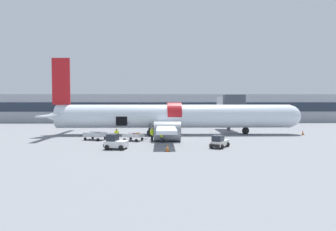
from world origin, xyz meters
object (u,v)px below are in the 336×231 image
(baggage_tug_lead, at_px, (219,142))
(ground_crew_loader_b, at_px, (161,136))
(baggage_cart_queued, at_px, (96,136))
(ground_crew_driver, at_px, (117,135))
(ground_crew_loader_a, at_px, (157,132))
(ground_crew_marshal, at_px, (163,131))
(baggage_cart_loading, at_px, (134,137))
(airplane, at_px, (171,117))
(baggage_tug_mid, at_px, (115,143))
(ground_crew_helper, at_px, (152,133))
(ground_crew_supervisor, at_px, (152,134))

(baggage_tug_lead, relative_size, ground_crew_loader_b, 2.10)
(baggage_cart_queued, relative_size, ground_crew_driver, 2.12)
(ground_crew_loader_a, distance_m, ground_crew_marshal, 0.93)
(baggage_cart_loading, xyz_separation_m, ground_crew_loader_a, (2.93, 2.84, 0.39))
(ground_crew_loader_a, relative_size, ground_crew_marshal, 0.94)
(baggage_cart_loading, height_order, ground_crew_driver, ground_crew_driver)
(baggage_tug_lead, bearing_deg, airplane, 110.08)
(airplane, height_order, ground_crew_loader_a, airplane)
(ground_crew_loader_a, bearing_deg, baggage_tug_mid, -114.41)
(airplane, distance_m, ground_crew_helper, 6.80)
(ground_crew_loader_a, xyz_separation_m, ground_crew_supervisor, (-0.57, -3.40, 0.00))
(ground_crew_loader_b, height_order, ground_crew_helper, ground_crew_helper)
(baggage_tug_lead, height_order, ground_crew_loader_a, ground_crew_loader_a)
(airplane, height_order, ground_crew_supervisor, airplane)
(airplane, bearing_deg, baggage_tug_lead, -69.92)
(baggage_tug_mid, distance_m, ground_crew_helper, 9.42)
(baggage_cart_loading, bearing_deg, ground_crew_helper, 37.44)
(baggage_tug_lead, bearing_deg, baggage_cart_queued, 155.01)
(ground_crew_loader_a, bearing_deg, ground_crew_driver, -135.57)
(ground_crew_helper, bearing_deg, baggage_cart_queued, -175.17)
(ground_crew_driver, bearing_deg, baggage_tug_mid, -83.19)
(airplane, xyz_separation_m, ground_crew_loader_a, (-2.20, -4.79, -1.88))
(ground_crew_driver, xyz_separation_m, ground_crew_marshal, (5.91, 4.93, 0.02))
(ground_crew_loader_a, bearing_deg, baggage_cart_loading, -135.84)
(baggage_cart_queued, relative_size, ground_crew_helper, 2.38)
(ground_crew_marshal, bearing_deg, ground_crew_helper, -144.14)
(baggage_tug_lead, height_order, ground_crew_marshal, ground_crew_marshal)
(baggage_tug_lead, bearing_deg, baggage_cart_loading, 149.06)
(baggage_cart_loading, xyz_separation_m, ground_crew_marshal, (3.86, 2.89, 0.45))
(baggage_tug_lead, distance_m, ground_crew_marshal, 10.96)
(ground_crew_loader_b, xyz_separation_m, ground_crew_marshal, (0.25, 4.89, 0.17))
(airplane, bearing_deg, baggage_cart_queued, -148.03)
(baggage_cart_queued, height_order, ground_crew_marshal, ground_crew_marshal)
(ground_crew_driver, xyz_separation_m, ground_crew_helper, (4.35, 3.80, -0.11))
(baggage_tug_mid, height_order, ground_crew_loader_b, baggage_tug_mid)
(airplane, distance_m, baggage_tug_lead, 14.76)
(airplane, relative_size, baggage_cart_queued, 10.55)
(airplane, height_order, ground_crew_helper, airplane)
(ground_crew_supervisor, bearing_deg, ground_crew_loader_a, 80.47)
(ground_crew_loader_b, height_order, ground_crew_supervisor, ground_crew_supervisor)
(baggage_cart_loading, bearing_deg, ground_crew_supervisor, -13.18)
(airplane, distance_m, ground_crew_marshal, 5.24)
(ground_crew_driver, relative_size, ground_crew_marshal, 0.98)
(ground_crew_loader_a, height_order, ground_crew_helper, ground_crew_loader_a)
(baggage_tug_mid, distance_m, ground_crew_driver, 4.86)
(baggage_tug_lead, height_order, baggage_tug_mid, baggage_tug_mid)
(baggage_tug_mid, height_order, ground_crew_driver, ground_crew_driver)
(baggage_tug_mid, distance_m, ground_crew_supervisor, 7.39)
(baggage_cart_queued, xyz_separation_m, ground_crew_helper, (7.61, 0.64, 0.32))
(ground_crew_driver, relative_size, ground_crew_helper, 1.12)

